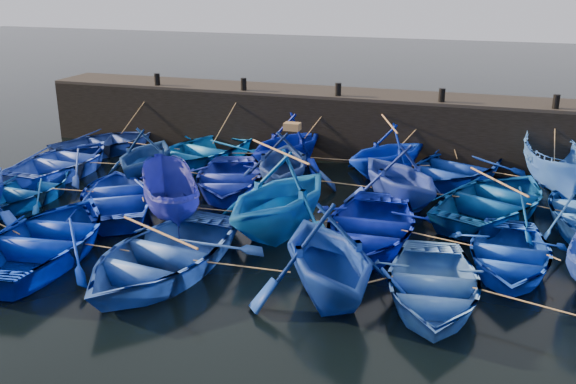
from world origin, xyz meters
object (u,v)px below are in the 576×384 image
(boat_8, at_px, (228,178))
(boat_13, at_px, (29,189))
(wooden_crate, at_px, (292,127))
(boat_0, at_px, (106,142))

(boat_8, xyz_separation_m, boat_13, (-5.90, -2.91, -0.07))
(boat_13, xyz_separation_m, wooden_crate, (8.04, 3.53, 1.93))
(wooden_crate, bearing_deg, boat_0, 164.47)
(boat_8, height_order, wooden_crate, wooden_crate)
(boat_8, distance_m, wooden_crate, 2.89)
(boat_0, xyz_separation_m, boat_8, (6.89, -3.13, 0.03))
(boat_0, bearing_deg, wooden_crate, -163.51)
(boat_8, height_order, boat_13, boat_8)
(wooden_crate, bearing_deg, boat_13, -156.27)
(boat_0, height_order, boat_13, boat_0)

